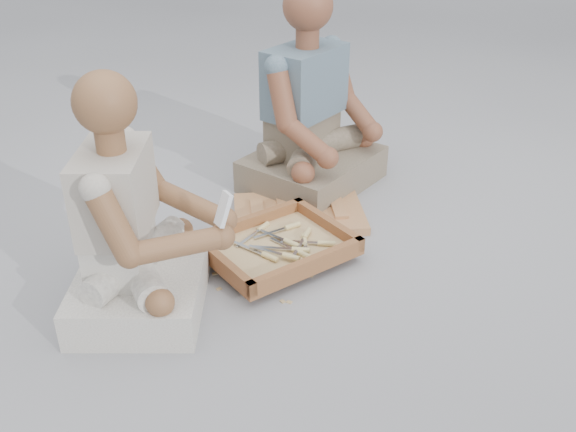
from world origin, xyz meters
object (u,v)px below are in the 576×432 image
object	(u,v)px
carved_panel	(299,214)
tool_tray	(277,247)
craftsman	(134,233)
companion	(311,122)

from	to	relation	value
carved_panel	tool_tray	bearing A→B (deg)	-123.69
craftsman	companion	xyz separation A→B (m)	(0.92, 0.73, 0.03)
craftsman	companion	world-z (taller)	companion
tool_tray	craftsman	xyz separation A→B (m)	(-0.55, -0.11, 0.23)
craftsman	tool_tray	bearing A→B (deg)	120.35
craftsman	companion	distance (m)	1.18
carved_panel	craftsman	distance (m)	0.90
craftsman	companion	size ratio (longest dim) A/B	0.89
companion	tool_tray	bearing A→B (deg)	25.10
tool_tray	craftsman	distance (m)	0.61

